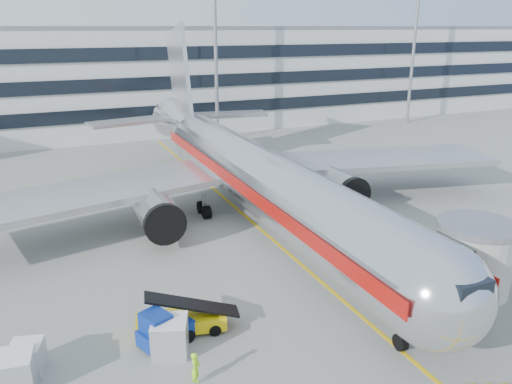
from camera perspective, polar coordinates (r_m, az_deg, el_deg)
name	(u,v)px	position (r m, az deg, el deg)	size (l,w,h in m)	color
ground	(319,280)	(33.00, 7.21, -9.93)	(180.00, 180.00, 0.00)	gray
lead_in_line	(257,226)	(41.03, 0.08, -3.90)	(0.25, 70.00, 0.01)	yellow
main_jet	(248,171)	(41.13, -0.89, 2.40)	(50.95, 48.70, 16.06)	silver
terminal	(136,77)	(84.43, -13.50, 12.65)	(150.00, 24.25, 15.60)	silver
light_mast_centre	(215,32)	(70.68, -4.68, 17.80)	(2.40, 1.20, 25.45)	gray
light_mast_east	(415,31)	(87.96, 17.76, 17.15)	(2.40, 1.20, 25.45)	gray
belt_loader	(181,320)	(27.78, -8.57, -14.30)	(5.08, 2.59, 2.37)	#DCB709
baggage_tug	(163,330)	(26.77, -10.58, -15.28)	(3.09, 2.55, 2.03)	navy
cargo_container_left	(15,373)	(26.01, -25.88, -18.08)	(1.89, 1.89, 1.80)	silver
cargo_container_right	(27,358)	(26.99, -24.68, -16.83)	(1.75, 1.75, 1.52)	silver
cargo_container_front	(170,336)	(26.20, -9.80, -15.93)	(2.23, 2.23, 1.84)	silver
ramp_worker	(196,369)	(24.15, -6.91, -19.43)	(0.61, 0.40, 1.66)	#A8FF1A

